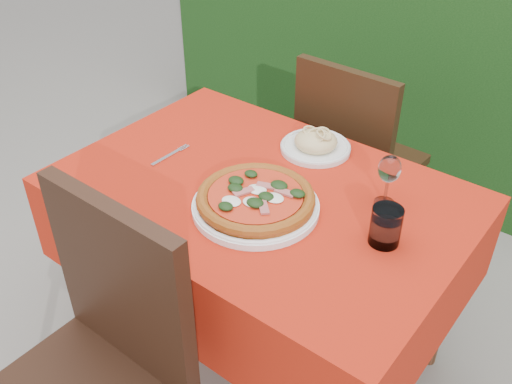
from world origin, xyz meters
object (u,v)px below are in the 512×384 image
Objects in this scene: chair_far at (353,154)px; water_glass at (385,228)px; chair_near at (97,363)px; wine_glass at (389,171)px; pizza_plate at (256,201)px; fork at (167,157)px; pasta_plate at (316,144)px.

water_glass is (0.45, -0.66, 0.26)m from chair_far.
wine_glass is (0.34, 0.84, 0.28)m from chair_near.
water_glass is (0.37, 0.10, 0.02)m from pizza_plate.
wine_glass is at bearing 42.76° from pizza_plate.
chair_near is 0.61m from pizza_plate.
chair_far is at bearing 91.47° from chair_near.
pizza_plate is at bearing -4.88° from fork.
pizza_plate is at bearing 84.44° from chair_near.
pasta_plate is 0.37m from wine_glass.
wine_glass reaches higher than pasta_plate.
chair_near reaches higher than wine_glass.
chair_far is 0.43m from pasta_plate.
pizza_plate is 0.42m from fork.
chair_near is 0.83m from water_glass.
pasta_plate is 0.51m from water_glass.
chair_far is 0.84m from water_glass.
pasta_plate is 0.51m from fork.
fork is at bearing 66.92° from chair_far.
fork is at bearing -162.45° from wine_glass.
pizza_plate is 3.36× the size of water_glass.
pizza_plate reaches higher than pasta_plate.
chair_near is at bearing 92.71° from chair_far.
water_glass is (0.42, 0.68, 0.22)m from chair_near.
pasta_plate is (-0.05, 0.39, -0.01)m from pizza_plate.
fork is (-0.33, -0.71, 0.21)m from chair_far.
pasta_plate is 2.15× the size of water_glass.
pasta_plate is at bearing 158.43° from wine_glass.
pasta_plate is at bearing 89.60° from chair_near.
fork is (-0.78, -0.06, -0.05)m from water_glass.
wine_glass is at bearing 68.01° from chair_near.
chair_far is at bearing 124.65° from water_glass.
pizza_plate is 2.27× the size of wine_glass.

